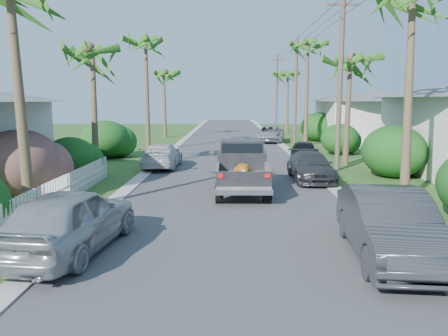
{
  "coord_description": "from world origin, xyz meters",
  "views": [
    {
      "loc": [
        -0.11,
        -9.79,
        3.62
      ],
      "look_at": [
        -0.26,
        4.66,
        1.4
      ],
      "focal_mm": 35.0,
      "sensor_mm": 36.0,
      "label": 1
    }
  ],
  "objects_px": {
    "parked_car_rm": "(311,167)",
    "utility_pole_d": "(277,93)",
    "palm_r_c": "(308,44)",
    "house_right_far": "(374,118)",
    "palm_l_c": "(146,40)",
    "parked_car_rf": "(304,153)",
    "palm_l_d": "(164,72)",
    "parked_car_lf": "(162,156)",
    "utility_pole_b": "(340,82)",
    "pickup_truck": "(242,166)",
    "parked_car_ln": "(70,220)",
    "palm_l_b": "(91,49)",
    "parked_car_rd": "(270,134)",
    "palm_r_b": "(350,58)",
    "palm_r_d": "(288,73)",
    "utility_pole_c": "(296,89)",
    "parked_car_rn": "(389,225)"
  },
  "relations": [
    {
      "from": "parked_car_lf",
      "to": "utility_pole_b",
      "type": "relative_size",
      "value": 0.5
    },
    {
      "from": "palm_r_d",
      "to": "utility_pole_b",
      "type": "bearing_deg",
      "value": -91.91
    },
    {
      "from": "parked_car_ln",
      "to": "palm_l_c",
      "type": "height_order",
      "value": "palm_l_c"
    },
    {
      "from": "parked_car_rd",
      "to": "palm_r_c",
      "type": "bearing_deg",
      "value": -42.27
    },
    {
      "from": "pickup_truck",
      "to": "parked_car_lf",
      "type": "relative_size",
      "value": 1.13
    },
    {
      "from": "parked_car_lf",
      "to": "parked_car_rf",
      "type": "bearing_deg",
      "value": -169.0
    },
    {
      "from": "palm_l_d",
      "to": "pickup_truck",
      "type": "bearing_deg",
      "value": -75.28
    },
    {
      "from": "parked_car_rf",
      "to": "palm_l_c",
      "type": "relative_size",
      "value": 0.42
    },
    {
      "from": "parked_car_rd",
      "to": "palm_l_b",
      "type": "xyz_separation_m",
      "value": [
        -10.4,
        -17.11,
        5.44
      ]
    },
    {
      "from": "parked_car_rm",
      "to": "utility_pole_d",
      "type": "height_order",
      "value": "utility_pole_d"
    },
    {
      "from": "parked_car_lf",
      "to": "parked_car_rd",
      "type": "bearing_deg",
      "value": -115.1
    },
    {
      "from": "parked_car_rd",
      "to": "palm_r_b",
      "type": "distance_m",
      "value": 15.35
    },
    {
      "from": "palm_r_d",
      "to": "utility_pole_c",
      "type": "distance_m",
      "value": 12.22
    },
    {
      "from": "parked_car_lf",
      "to": "palm_l_c",
      "type": "relative_size",
      "value": 0.49
    },
    {
      "from": "palm_l_b",
      "to": "palm_l_c",
      "type": "relative_size",
      "value": 0.8
    },
    {
      "from": "parked_car_lf",
      "to": "palm_r_c",
      "type": "xyz_separation_m",
      "value": [
        9.95,
        12.14,
        7.45
      ]
    },
    {
      "from": "house_right_far",
      "to": "utility_pole_b",
      "type": "xyz_separation_m",
      "value": [
        -7.4,
        -17.0,
        2.48
      ]
    },
    {
      "from": "parked_car_rd",
      "to": "house_right_far",
      "type": "bearing_deg",
      "value": 13.24
    },
    {
      "from": "parked_car_rm",
      "to": "utility_pole_b",
      "type": "height_order",
      "value": "utility_pole_b"
    },
    {
      "from": "parked_car_rf",
      "to": "palm_l_d",
      "type": "bearing_deg",
      "value": 127.25
    },
    {
      "from": "palm_l_d",
      "to": "utility_pole_c",
      "type": "relative_size",
      "value": 0.86
    },
    {
      "from": "parked_car_rn",
      "to": "parked_car_rd",
      "type": "bearing_deg",
      "value": 94.94
    },
    {
      "from": "palm_l_b",
      "to": "palm_l_c",
      "type": "bearing_deg",
      "value": 85.43
    },
    {
      "from": "parked_car_ln",
      "to": "palm_l_b",
      "type": "relative_size",
      "value": 0.63
    },
    {
      "from": "pickup_truck",
      "to": "parked_car_rf",
      "type": "bearing_deg",
      "value": 63.43
    },
    {
      "from": "palm_r_c",
      "to": "house_right_far",
      "type": "relative_size",
      "value": 1.04
    },
    {
      "from": "palm_l_c",
      "to": "parked_car_ln",
      "type": "bearing_deg",
      "value": -84.48
    },
    {
      "from": "parked_car_rd",
      "to": "palm_l_c",
      "type": "height_order",
      "value": "palm_l_c"
    },
    {
      "from": "parked_car_rm",
      "to": "palm_r_d",
      "type": "height_order",
      "value": "palm_r_d"
    },
    {
      "from": "house_right_far",
      "to": "parked_car_rm",
      "type": "bearing_deg",
      "value": -115.07
    },
    {
      "from": "house_right_far",
      "to": "pickup_truck",
      "type": "bearing_deg",
      "value": -119.37
    },
    {
      "from": "palm_l_c",
      "to": "parked_car_rf",
      "type": "bearing_deg",
      "value": -33.06
    },
    {
      "from": "palm_l_b",
      "to": "palm_l_c",
      "type": "height_order",
      "value": "palm_l_c"
    },
    {
      "from": "palm_r_c",
      "to": "palm_l_c",
      "type": "bearing_deg",
      "value": -161.85
    },
    {
      "from": "parked_car_lf",
      "to": "palm_r_b",
      "type": "distance_m",
      "value": 11.68
    },
    {
      "from": "parked_car_rd",
      "to": "parked_car_ln",
      "type": "bearing_deg",
      "value": -96.77
    },
    {
      "from": "parked_car_rd",
      "to": "palm_l_c",
      "type": "bearing_deg",
      "value": -135.65
    },
    {
      "from": "parked_car_rm",
      "to": "palm_r_c",
      "type": "relative_size",
      "value": 0.47
    },
    {
      "from": "parked_car_lf",
      "to": "palm_r_c",
      "type": "relative_size",
      "value": 0.48
    },
    {
      "from": "parked_car_rd",
      "to": "utility_pole_d",
      "type": "distance_m",
      "value": 14.56
    },
    {
      "from": "palm_l_b",
      "to": "palm_r_c",
      "type": "height_order",
      "value": "palm_r_c"
    },
    {
      "from": "palm_r_b",
      "to": "utility_pole_d",
      "type": "xyz_separation_m",
      "value": [
        -1.0,
        28.0,
        -1.35
      ]
    },
    {
      "from": "utility_pole_b",
      "to": "utility_pole_c",
      "type": "distance_m",
      "value": 15.0
    },
    {
      "from": "palm_r_d",
      "to": "utility_pole_c",
      "type": "bearing_deg",
      "value": -94.29
    },
    {
      "from": "palm_l_b",
      "to": "palm_l_d",
      "type": "distance_m",
      "value": 22.0
    },
    {
      "from": "parked_car_lf",
      "to": "utility_pole_d",
      "type": "distance_m",
      "value": 30.86
    },
    {
      "from": "parked_car_rf",
      "to": "parked_car_ln",
      "type": "height_order",
      "value": "parked_car_ln"
    },
    {
      "from": "palm_l_c",
      "to": "utility_pole_b",
      "type": "bearing_deg",
      "value": -37.81
    },
    {
      "from": "parked_car_rn",
      "to": "parked_car_lf",
      "type": "distance_m",
      "value": 15.72
    },
    {
      "from": "palm_l_b",
      "to": "utility_pole_d",
      "type": "distance_m",
      "value": 33.42
    }
  ]
}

